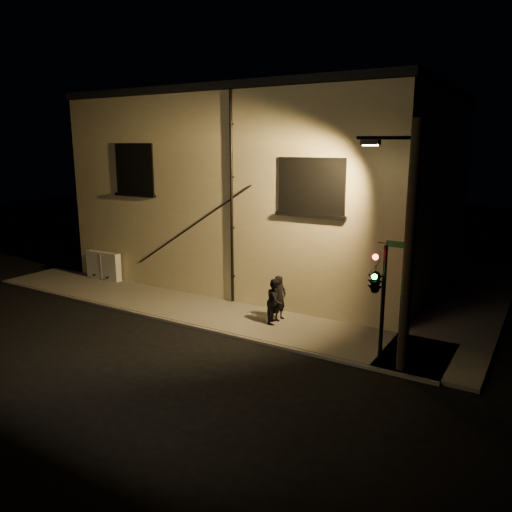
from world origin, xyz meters
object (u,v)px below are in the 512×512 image
Objects in this scene: traffic_signal at (376,280)px; utility_cabinet at (104,266)px; pedestrian_a at (280,298)px; streetlamp_pole at (406,244)px; pedestrian_b at (275,301)px.

utility_cabinet is at bearing 170.99° from traffic_signal.
pedestrian_a reaches higher than utility_cabinet.
streetlamp_pole is at bearing -9.33° from utility_cabinet.
traffic_signal reaches higher than pedestrian_b.
streetlamp_pole reaches higher than pedestrian_a.
traffic_signal is at bearing 165.59° from streetlamp_pole.
utility_cabinet is 1.22× the size of pedestrian_b.
pedestrian_b is at bearing -5.95° from utility_cabinet.
traffic_signal is 1.50m from streetlamp_pole.
streetlamp_pole is at bearing -117.32° from pedestrian_b.
utility_cabinet is 1.21× the size of pedestrian_a.
pedestrian_a is 5.91m from streetlamp_pole.
utility_cabinet is 0.55× the size of traffic_signal.
pedestrian_a is 0.23× the size of streetlamp_pole.
traffic_signal is at bearing -9.01° from utility_cabinet.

